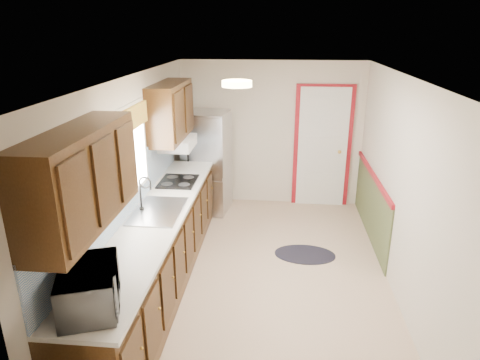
# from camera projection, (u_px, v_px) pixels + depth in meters

# --- Properties ---
(room_shell) EXTENTS (3.20, 5.20, 2.52)m
(room_shell) POSITION_uv_depth(u_px,v_px,m) (266.00, 187.00, 4.78)
(room_shell) COLOR tan
(room_shell) RESTS_ON ground
(kitchen_run) EXTENTS (0.63, 4.00, 2.20)m
(kitchen_run) POSITION_uv_depth(u_px,v_px,m) (153.00, 225.00, 4.75)
(kitchen_run) COLOR #311C0B
(kitchen_run) RESTS_ON ground
(back_wall_trim) EXTENTS (1.12, 2.30, 2.08)m
(back_wall_trim) POSITION_uv_depth(u_px,v_px,m) (332.00, 159.00, 6.87)
(back_wall_trim) COLOR maroon
(back_wall_trim) RESTS_ON ground
(ceiling_fixture) EXTENTS (0.30, 0.30, 0.06)m
(ceiling_fixture) POSITION_uv_depth(u_px,v_px,m) (237.00, 84.00, 4.23)
(ceiling_fixture) COLOR #FFD88C
(ceiling_fixture) RESTS_ON room_shell
(microwave) EXTENTS (0.51, 0.67, 0.40)m
(microwave) POSITION_uv_depth(u_px,v_px,m) (89.00, 284.00, 3.08)
(microwave) COLOR white
(microwave) RESTS_ON kitchen_run
(refrigerator) EXTENTS (0.76, 0.73, 1.64)m
(refrigerator) POSITION_uv_depth(u_px,v_px,m) (207.00, 162.00, 6.92)
(refrigerator) COLOR #B7B7BC
(refrigerator) RESTS_ON ground
(rug) EXTENTS (0.83, 0.55, 0.01)m
(rug) POSITION_uv_depth(u_px,v_px,m) (305.00, 254.00, 5.74)
(rug) COLOR black
(rug) RESTS_ON ground
(cooktop) EXTENTS (0.47, 0.57, 0.02)m
(cooktop) POSITION_uv_depth(u_px,v_px,m) (178.00, 181.00, 5.69)
(cooktop) COLOR black
(cooktop) RESTS_ON kitchen_run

